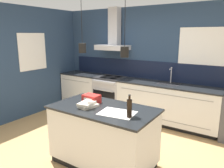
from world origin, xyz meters
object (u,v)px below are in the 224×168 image
object	(u,v)px
bottle_on_island	(129,108)
book_stack	(88,105)
oven_range	(111,94)
red_supply_box	(91,99)

from	to	relation	value
bottle_on_island	book_stack	world-z (taller)	bottle_on_island
oven_range	book_stack	bearing A→B (deg)	-64.37
book_stack	red_supply_box	distance (m)	0.22
oven_range	red_supply_box	world-z (taller)	red_supply_box
book_stack	oven_range	bearing A→B (deg)	115.63
book_stack	red_supply_box	world-z (taller)	red_supply_box
book_stack	red_supply_box	bearing A→B (deg)	113.39
red_supply_box	bottle_on_island	bearing A→B (deg)	-15.17
oven_range	bottle_on_island	size ratio (longest dim) A/B	2.98
oven_range	book_stack	size ratio (longest dim) A/B	2.90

